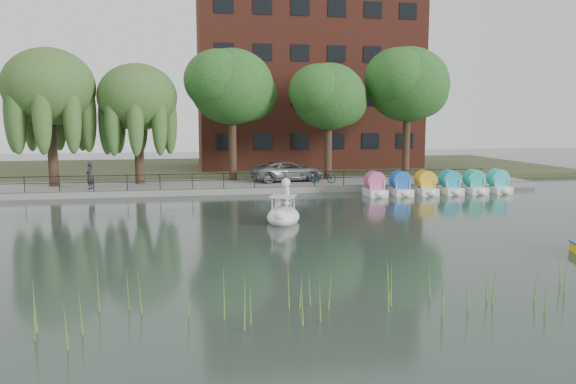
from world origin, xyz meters
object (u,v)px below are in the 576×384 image
object	(u,v)px
pedestrian	(90,174)
swan_boat	(284,213)
minivan	(288,169)
bicycle	(323,176)

from	to	relation	value
pedestrian	swan_boat	size ratio (longest dim) A/B	0.72
pedestrian	minivan	bearing A→B (deg)	117.14
bicycle	swan_boat	size ratio (longest dim) A/B	0.63
minivan	pedestrian	xyz separation A→B (m)	(-13.16, -2.27, 0.16)
minivan	pedestrian	world-z (taller)	pedestrian
minivan	swan_boat	distance (m)	13.86
minivan	pedestrian	bearing A→B (deg)	89.26
minivan	swan_boat	xyz separation A→B (m)	(-2.69, -13.58, -0.79)
pedestrian	swan_boat	world-z (taller)	pedestrian
minivan	pedestrian	distance (m)	13.36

